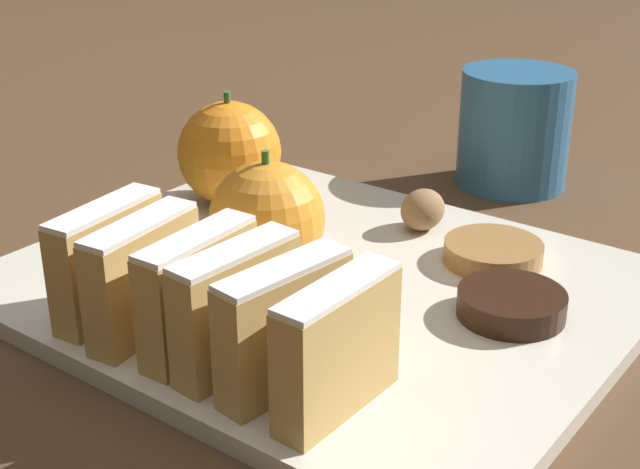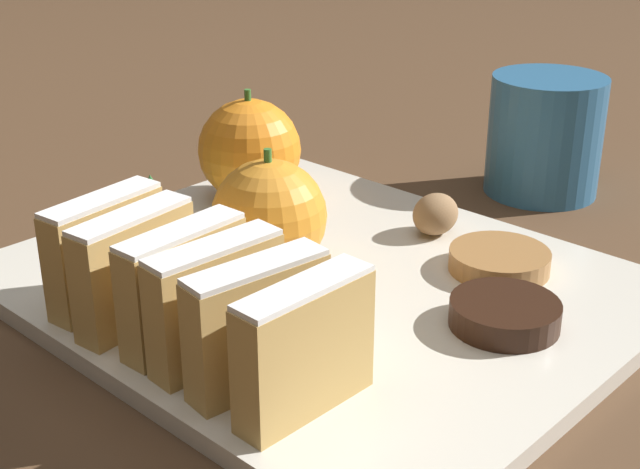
% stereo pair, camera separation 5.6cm
% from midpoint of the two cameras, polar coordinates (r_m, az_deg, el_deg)
% --- Properties ---
extents(ground_plane, '(6.00, 6.00, 0.00)m').
position_cam_midpoint_polar(ground_plane, '(0.58, 2.78, -3.89)').
color(ground_plane, '#513823').
extents(serving_platter, '(0.32, 0.38, 0.01)m').
position_cam_midpoint_polar(serving_platter, '(0.57, 2.79, -3.35)').
color(serving_platter, silver).
rests_on(serving_platter, ground_plane).
extents(stollen_slice_front, '(0.08, 0.02, 0.07)m').
position_cam_midpoint_polar(stollen_slice_front, '(0.43, 2.77, -7.37)').
color(stollen_slice_front, tan).
rests_on(stollen_slice_front, serving_platter).
extents(stollen_slice_second, '(0.08, 0.03, 0.07)m').
position_cam_midpoint_polar(stollen_slice_second, '(0.45, -0.43, -5.91)').
color(stollen_slice_second, tan).
rests_on(stollen_slice_second, serving_platter).
extents(stollen_slice_third, '(0.08, 0.03, 0.07)m').
position_cam_midpoint_polar(stollen_slice_third, '(0.47, -3.26, -4.51)').
color(stollen_slice_third, tan).
rests_on(stollen_slice_third, serving_platter).
extents(stollen_slice_fourth, '(0.08, 0.02, 0.07)m').
position_cam_midpoint_polar(stollen_slice_fourth, '(0.49, -5.86, -3.23)').
color(stollen_slice_fourth, tan).
rests_on(stollen_slice_fourth, serving_platter).
extents(stollen_slice_fifth, '(0.08, 0.03, 0.07)m').
position_cam_midpoint_polar(stollen_slice_fifth, '(0.51, -8.74, -2.26)').
color(stollen_slice_fifth, tan).
rests_on(stollen_slice_fifth, serving_platter).
extents(stollen_slice_sixth, '(0.08, 0.03, 0.07)m').
position_cam_midpoint_polar(stollen_slice_sixth, '(0.53, -10.68, -1.10)').
color(stollen_slice_sixth, tan).
rests_on(stollen_slice_sixth, serving_platter).
extents(orange_near, '(0.08, 0.08, 0.09)m').
position_cam_midpoint_polar(orange_near, '(0.68, -2.20, 5.37)').
color(orange_near, orange).
rests_on(orange_near, serving_platter).
extents(orange_far, '(0.07, 0.07, 0.08)m').
position_cam_midpoint_polar(orange_far, '(0.57, -0.46, 1.11)').
color(orange_far, orange).
rests_on(orange_far, serving_platter).
extents(walnut, '(0.04, 0.03, 0.03)m').
position_cam_midpoint_polar(walnut, '(0.64, 9.90, 1.24)').
color(walnut, '#8E6B47').
rests_on(walnut, serving_platter).
extents(chocolate_cookie, '(0.06, 0.06, 0.02)m').
position_cam_midpoint_polar(chocolate_cookie, '(0.53, 14.74, -5.01)').
color(chocolate_cookie, black).
rests_on(chocolate_cookie, serving_platter).
extents(gingerbread_cookie, '(0.07, 0.07, 0.01)m').
position_cam_midpoint_polar(gingerbread_cookie, '(0.59, 14.07, -1.69)').
color(gingerbread_cookie, '#A3703D').
rests_on(gingerbread_cookie, serving_platter).
extents(evergreen_sprig, '(0.04, 0.04, 0.05)m').
position_cam_midpoint_polar(evergreen_sprig, '(0.63, -8.21, 1.84)').
color(evergreen_sprig, '#2D7538').
rests_on(evergreen_sprig, serving_platter).
extents(coffee_mug, '(0.12, 0.09, 0.10)m').
position_cam_midpoint_polar(coffee_mug, '(0.76, 16.33, 6.11)').
color(coffee_mug, '#2D6693').
rests_on(coffee_mug, ground_plane).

